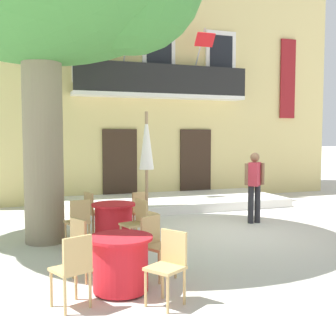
{
  "coord_description": "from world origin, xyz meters",
  "views": [
    {
      "loc": [
        -4.31,
        -8.22,
        2.09
      ],
      "look_at": [
        -0.78,
        1.62,
        1.3
      ],
      "focal_mm": 45.71,
      "sensor_mm": 36.0,
      "label": 1
    }
  ],
  "objects_px": {
    "cafe_table_middle": "(114,222)",
    "cafe_chair_near_tree_3": "(85,244)",
    "cafe_chair_middle_1": "(78,220)",
    "cafe_chair_near_tree_2": "(155,242)",
    "cafe_chair_middle_3": "(143,211)",
    "ground_planter_left": "(49,198)",
    "cafe_table_near_tree": "(121,263)",
    "pedestrian_by_tree": "(254,183)",
    "cafe_chair_middle_2": "(137,221)",
    "cafe_umbrella": "(147,158)",
    "cafe_chair_near_tree_1": "(169,262)",
    "cafe_chair_middle_0": "(93,210)",
    "cafe_chair_near_tree_0": "(73,266)"
  },
  "relations": [
    {
      "from": "cafe_chair_middle_0",
      "to": "cafe_umbrella",
      "type": "distance_m",
      "value": 1.79
    },
    {
      "from": "ground_planter_left",
      "to": "cafe_table_near_tree",
      "type": "bearing_deg",
      "value": -86.31
    },
    {
      "from": "cafe_chair_near_tree_2",
      "to": "ground_planter_left",
      "type": "relative_size",
      "value": 1.37
    },
    {
      "from": "cafe_table_middle",
      "to": "cafe_chair_near_tree_3",
      "type": "bearing_deg",
      "value": -113.06
    },
    {
      "from": "cafe_chair_middle_0",
      "to": "ground_planter_left",
      "type": "xyz_separation_m",
      "value": [
        -0.66,
        3.22,
        -0.16
      ]
    },
    {
      "from": "cafe_chair_middle_3",
      "to": "cafe_table_middle",
      "type": "bearing_deg",
      "value": -156.5
    },
    {
      "from": "cafe_chair_middle_0",
      "to": "cafe_table_near_tree",
      "type": "bearing_deg",
      "value": -93.9
    },
    {
      "from": "cafe_table_near_tree",
      "to": "cafe_chair_middle_3",
      "type": "height_order",
      "value": "cafe_chair_middle_3"
    },
    {
      "from": "cafe_chair_near_tree_3",
      "to": "cafe_chair_middle_2",
      "type": "bearing_deg",
      "value": 49.81
    },
    {
      "from": "cafe_table_near_tree",
      "to": "cafe_chair_middle_3",
      "type": "bearing_deg",
      "value": 68.37
    },
    {
      "from": "cafe_chair_near_tree_2",
      "to": "cafe_chair_near_tree_3",
      "type": "bearing_deg",
      "value": 166.73
    },
    {
      "from": "cafe_table_near_tree",
      "to": "cafe_chair_middle_0",
      "type": "bearing_deg",
      "value": 86.1
    },
    {
      "from": "cafe_chair_near_tree_2",
      "to": "cafe_chair_near_tree_3",
      "type": "relative_size",
      "value": 1.0
    },
    {
      "from": "cafe_chair_near_tree_2",
      "to": "cafe_chair_middle_1",
      "type": "distance_m",
      "value": 2.25
    },
    {
      "from": "cafe_table_near_tree",
      "to": "ground_planter_left",
      "type": "relative_size",
      "value": 1.3
    },
    {
      "from": "cafe_table_near_tree",
      "to": "cafe_table_middle",
      "type": "xyz_separation_m",
      "value": [
        0.51,
        2.73,
        0.0
      ]
    },
    {
      "from": "pedestrian_by_tree",
      "to": "cafe_chair_middle_0",
      "type": "bearing_deg",
      "value": 179.14
    },
    {
      "from": "cafe_chair_near_tree_3",
      "to": "cafe_chair_middle_2",
      "type": "height_order",
      "value": "same"
    },
    {
      "from": "cafe_chair_middle_3",
      "to": "cafe_table_near_tree",
      "type": "bearing_deg",
      "value": -111.63
    },
    {
      "from": "cafe_table_middle",
      "to": "cafe_chair_middle_0",
      "type": "relative_size",
      "value": 0.95
    },
    {
      "from": "cafe_table_middle",
      "to": "cafe_chair_middle_2",
      "type": "relative_size",
      "value": 0.95
    },
    {
      "from": "cafe_table_middle",
      "to": "cafe_umbrella",
      "type": "height_order",
      "value": "cafe_umbrella"
    },
    {
      "from": "cafe_table_near_tree",
      "to": "ground_planter_left",
      "type": "distance_m",
      "value": 6.67
    },
    {
      "from": "cafe_chair_near_tree_3",
      "to": "cafe_chair_middle_0",
      "type": "relative_size",
      "value": 1.0
    },
    {
      "from": "cafe_table_middle",
      "to": "cafe_chair_middle_2",
      "type": "height_order",
      "value": "cafe_chair_middle_2"
    },
    {
      "from": "cafe_table_middle",
      "to": "cafe_chair_middle_3",
      "type": "height_order",
      "value": "cafe_chair_middle_3"
    },
    {
      "from": "cafe_chair_near_tree_3",
      "to": "pedestrian_by_tree",
      "type": "bearing_deg",
      "value": 31.45
    },
    {
      "from": "cafe_table_near_tree",
      "to": "cafe_chair_near_tree_1",
      "type": "xyz_separation_m",
      "value": [
        0.47,
        -0.59,
        0.14
      ]
    },
    {
      "from": "cafe_chair_near_tree_0",
      "to": "cafe_chair_middle_2",
      "type": "distance_m",
      "value": 2.8
    },
    {
      "from": "cafe_chair_near_tree_3",
      "to": "cafe_umbrella",
      "type": "bearing_deg",
      "value": 49.39
    },
    {
      "from": "pedestrian_by_tree",
      "to": "cafe_chair_near_tree_0",
      "type": "bearing_deg",
      "value": -141.78
    },
    {
      "from": "cafe_chair_middle_1",
      "to": "ground_planter_left",
      "type": "bearing_deg",
      "value": 93.08
    },
    {
      "from": "cafe_chair_near_tree_3",
      "to": "cafe_chair_near_tree_2",
      "type": "bearing_deg",
      "value": -13.27
    },
    {
      "from": "cafe_chair_middle_3",
      "to": "cafe_umbrella",
      "type": "distance_m",
      "value": 1.33
    },
    {
      "from": "cafe_chair_near_tree_2",
      "to": "cafe_chair_middle_0",
      "type": "relative_size",
      "value": 1.0
    },
    {
      "from": "cafe_table_near_tree",
      "to": "cafe_chair_near_tree_2",
      "type": "distance_m",
      "value": 0.77
    },
    {
      "from": "cafe_chair_near_tree_1",
      "to": "pedestrian_by_tree",
      "type": "xyz_separation_m",
      "value": [
        3.61,
        3.96,
        0.43
      ]
    },
    {
      "from": "cafe_chair_near_tree_1",
      "to": "cafe_chair_middle_0",
      "type": "relative_size",
      "value": 1.0
    },
    {
      "from": "cafe_chair_near_tree_2",
      "to": "cafe_chair_middle_1",
      "type": "height_order",
      "value": "same"
    },
    {
      "from": "cafe_chair_middle_2",
      "to": "cafe_table_near_tree",
      "type": "bearing_deg",
      "value": -111.29
    },
    {
      "from": "cafe_table_near_tree",
      "to": "cafe_table_middle",
      "type": "relative_size",
      "value": 1.0
    },
    {
      "from": "cafe_chair_middle_3",
      "to": "cafe_umbrella",
      "type": "bearing_deg",
      "value": -100.32
    },
    {
      "from": "cafe_chair_near_tree_1",
      "to": "pedestrian_by_tree",
      "type": "bearing_deg",
      "value": 47.71
    },
    {
      "from": "cafe_chair_near_tree_2",
      "to": "cafe_umbrella",
      "type": "height_order",
      "value": "cafe_umbrella"
    },
    {
      "from": "cafe_chair_near_tree_0",
      "to": "cafe_chair_middle_2",
      "type": "xyz_separation_m",
      "value": [
        1.46,
        2.39,
        0.0
      ]
    },
    {
      "from": "cafe_table_middle",
      "to": "ground_planter_left",
      "type": "distance_m",
      "value": 4.03
    },
    {
      "from": "cafe_chair_middle_1",
      "to": "cafe_chair_near_tree_2",
      "type": "bearing_deg",
      "value": -68.26
    },
    {
      "from": "cafe_table_middle",
      "to": "cafe_umbrella",
      "type": "distance_m",
      "value": 1.45
    },
    {
      "from": "cafe_chair_near_tree_1",
      "to": "ground_planter_left",
      "type": "xyz_separation_m",
      "value": [
        -0.9,
        7.24,
        -0.16
      ]
    },
    {
      "from": "cafe_table_middle",
      "to": "cafe_chair_middle_3",
      "type": "distance_m",
      "value": 0.77
    }
  ]
}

